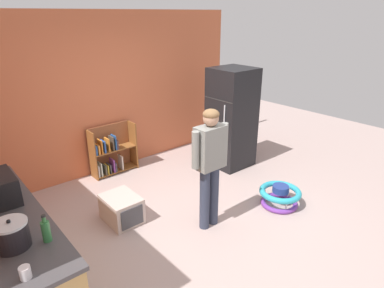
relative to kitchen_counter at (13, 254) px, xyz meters
name	(u,v)px	position (x,y,z in m)	size (l,w,h in m)	color
ground_plane	(200,221)	(2.20, -0.29, -0.45)	(12.00, 12.00, 0.00)	#B39A94
back_wall	(110,94)	(2.20, 2.04, 0.90)	(5.20, 0.06, 2.70)	#CD6741
kitchen_counter	(13,254)	(0.00, 0.00, 0.00)	(0.65, 2.28, 0.90)	tan
refrigerator	(232,118)	(3.86, 0.74, 0.44)	(0.73, 0.68, 1.78)	black
bookshelf	(111,152)	(2.01, 1.85, -0.08)	(0.80, 0.28, 0.85)	brown
standing_person	(210,159)	(2.23, -0.42, 0.51)	(0.57, 0.22, 1.60)	#32394D
baby_walker	(280,196)	(3.35, -0.74, -0.29)	(0.60, 0.60, 0.32)	purple
pet_carrier	(122,209)	(1.41, 0.42, -0.27)	(0.42, 0.55, 0.36)	beige
crock_pot	(12,235)	(-0.04, -0.54, 0.56)	(0.27, 0.27, 0.26)	black
green_glass_bottle	(46,231)	(0.19, -0.64, 0.55)	(0.07, 0.07, 0.25)	#33753D
white_cup	(25,273)	(-0.07, -0.96, 0.50)	(0.08, 0.08, 0.10)	white
blue_cup	(2,175)	(0.17, 0.80, 0.50)	(0.08, 0.08, 0.10)	blue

